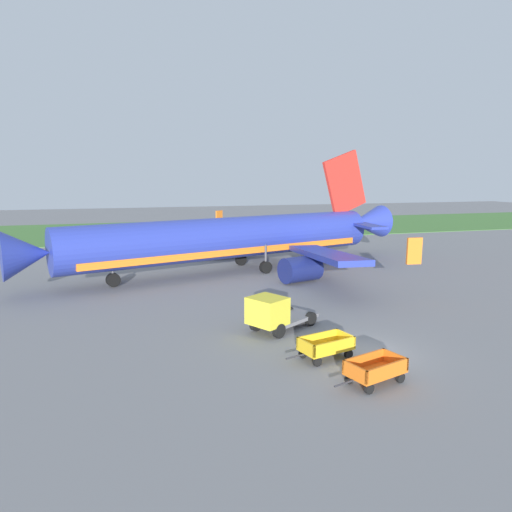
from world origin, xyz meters
TOP-DOWN VIEW (x-y plane):
  - ground_plane at (0.00, 0.00)m, footprint 220.00×220.00m
  - grass_strip at (0.00, 55.04)m, footprint 220.00×28.00m
  - airplane at (-1.30, 21.05)m, footprint 36.99×30.02m
  - baggage_cart_nearest at (-1.30, -3.10)m, footprint 3.61×2.07m
  - baggage_cart_second_in_row at (-2.19, -0.05)m, footprint 3.62×1.97m
  - service_truck_beside_carts at (-3.46, 4.22)m, footprint 4.73×3.89m

SIDE VIEW (x-z plane):
  - ground_plane at x=0.00m, z-range 0.00..0.00m
  - grass_strip at x=0.00m, z-range 0.00..0.06m
  - baggage_cart_nearest at x=-1.30m, z-range 0.07..1.14m
  - baggage_cart_second_in_row at x=-2.19m, z-range 0.07..1.14m
  - service_truck_beside_carts at x=-3.46m, z-range 0.05..2.15m
  - airplane at x=-1.30m, z-range -2.62..8.72m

